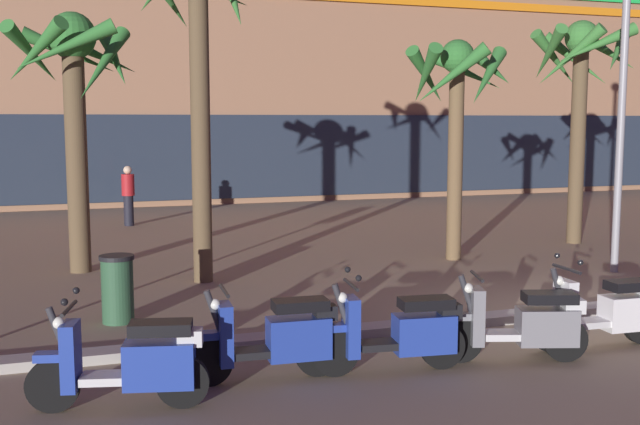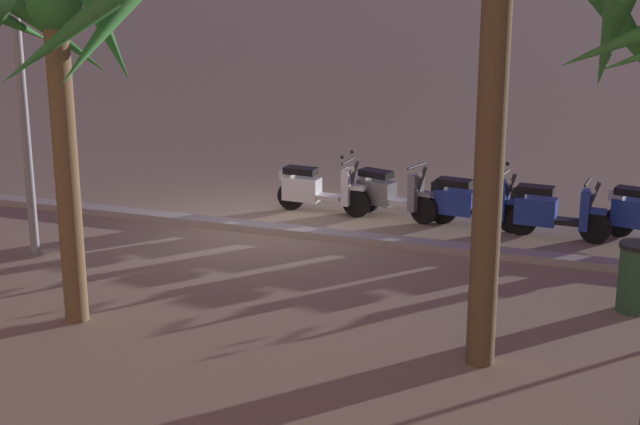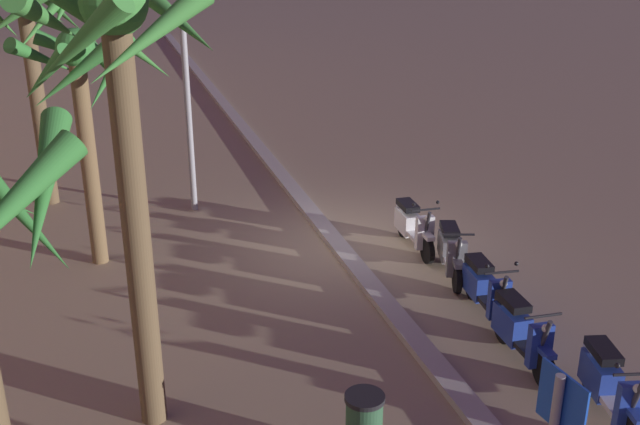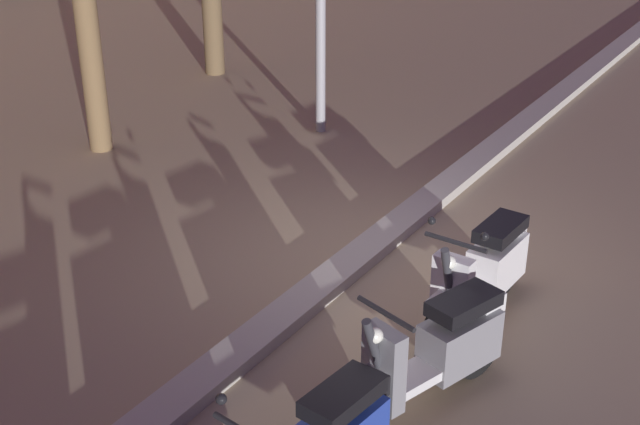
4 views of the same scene
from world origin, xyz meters
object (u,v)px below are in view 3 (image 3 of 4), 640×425
object	(u,v)px
palm_tree_mid_walkway	(122,103)
palm_tree_far_corner	(80,88)
palm_tree_by_mall_entrance	(29,35)
scooter_grey_gap_after_mid	(451,251)
scooter_blue_mid_rear	(520,331)
scooter_white_lead_nearest	(413,225)
street_lamp	(182,22)
scooter_blue_far_back	(609,385)
scooter_blue_last_in_row	(484,288)

from	to	relation	value
palm_tree_mid_walkway	palm_tree_far_corner	bearing A→B (deg)	5.61
palm_tree_far_corner	palm_tree_by_mall_entrance	size ratio (longest dim) A/B	0.87
palm_tree_far_corner	scooter_grey_gap_after_mid	bearing A→B (deg)	-111.62
scooter_blue_mid_rear	palm_tree_far_corner	bearing A→B (deg)	47.56
scooter_white_lead_nearest	palm_tree_by_mall_entrance	xyz separation A→B (m)	(4.75, 6.95, 3.37)
palm_tree_far_corner	palm_tree_mid_walkway	size ratio (longest dim) A/B	0.77
scooter_blue_mid_rear	street_lamp	distance (m)	9.19
scooter_grey_gap_after_mid	palm_tree_by_mall_entrance	distance (m)	9.96
palm_tree_by_mall_entrance	scooter_blue_far_back	bearing A→B (deg)	-145.73
scooter_white_lead_nearest	palm_tree_mid_walkway	xyz separation A→B (m)	(-4.09, 5.49, 3.77)
street_lamp	palm_tree_far_corner	bearing A→B (deg)	135.88
scooter_white_lead_nearest	palm_tree_mid_walkway	bearing A→B (deg)	126.67
scooter_blue_last_in_row	palm_tree_far_corner	distance (m)	7.78
scooter_blue_last_in_row	palm_tree_mid_walkway	distance (m)	6.80
palm_tree_by_mall_entrance	street_lamp	distance (m)	3.41
scooter_grey_gap_after_mid	street_lamp	xyz separation A→B (m)	(4.65, 4.05, 3.69)
scooter_blue_mid_rear	palm_tree_mid_walkway	distance (m)	6.53
palm_tree_far_corner	palm_tree_mid_walkway	distance (m)	5.31
scooter_white_lead_nearest	palm_tree_far_corner	distance (m)	6.76
street_lamp	scooter_blue_mid_rear	bearing A→B (deg)	-153.77
scooter_grey_gap_after_mid	palm_tree_far_corner	xyz separation A→B (m)	(2.45, 6.18, 2.90)
scooter_grey_gap_after_mid	street_lamp	distance (m)	7.19
scooter_white_lead_nearest	scooter_grey_gap_after_mid	bearing A→B (deg)	-172.34
scooter_blue_far_back	scooter_white_lead_nearest	distance (m)	5.79
scooter_white_lead_nearest	street_lamp	bearing A→B (deg)	49.35
scooter_grey_gap_after_mid	palm_tree_by_mall_entrance	xyz separation A→B (m)	(6.08, 7.13, 3.37)
scooter_blue_far_back	scooter_grey_gap_after_mid	size ratio (longest dim) A/B	1.02
palm_tree_by_mall_entrance	palm_tree_far_corner	bearing A→B (deg)	-165.35
palm_tree_far_corner	palm_tree_by_mall_entrance	bearing A→B (deg)	14.65
palm_tree_far_corner	scooter_white_lead_nearest	bearing A→B (deg)	-100.60
scooter_white_lead_nearest	palm_tree_far_corner	world-z (taller)	palm_tree_far_corner
palm_tree_far_corner	street_lamp	distance (m)	3.16
scooter_blue_mid_rear	scooter_grey_gap_after_mid	distance (m)	2.92
scooter_blue_far_back	palm_tree_far_corner	xyz separation A→B (m)	(6.91, 6.23, 2.89)
scooter_grey_gap_after_mid	palm_tree_by_mall_entrance	bearing A→B (deg)	49.54
palm_tree_mid_walkway	scooter_grey_gap_after_mid	bearing A→B (deg)	-64.03
scooter_blue_far_back	scooter_grey_gap_after_mid	xyz separation A→B (m)	(4.46, 0.05, -0.02)
scooter_grey_gap_after_mid	scooter_blue_far_back	bearing A→B (deg)	-179.33
scooter_blue_mid_rear	scooter_white_lead_nearest	distance (m)	4.23
scooter_grey_gap_after_mid	palm_tree_by_mall_entrance	world-z (taller)	palm_tree_by_mall_entrance
scooter_grey_gap_after_mid	scooter_blue_last_in_row	bearing A→B (deg)	174.58
palm_tree_far_corner	street_lamp	bearing A→B (deg)	-44.12
scooter_blue_last_in_row	scooter_blue_far_back	bearing A→B (deg)	-176.22
palm_tree_mid_walkway	palm_tree_by_mall_entrance	bearing A→B (deg)	9.38
palm_tree_mid_walkway	street_lamp	world-z (taller)	street_lamp
scooter_blue_far_back	scooter_grey_gap_after_mid	distance (m)	4.46
scooter_white_lead_nearest	palm_tree_mid_walkway	world-z (taller)	palm_tree_mid_walkway
scooter_blue_mid_rear	palm_tree_far_corner	world-z (taller)	palm_tree_far_corner
scooter_blue_last_in_row	scooter_white_lead_nearest	distance (m)	2.83
scooter_blue_far_back	street_lamp	bearing A→B (deg)	24.23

